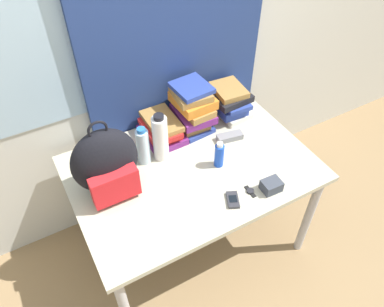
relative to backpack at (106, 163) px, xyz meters
The scene contains 15 objects.
ground_plane 1.12m from the backpack, 50.02° to the right, with size 12.00×12.00×0.00m, color #8C704C.
wall_back 0.71m from the backpack, 46.69° to the left, with size 6.00×0.06×2.50m.
curtain_blue 0.79m from the backpack, 33.86° to the left, with size 1.09×0.04×2.50m.
desk 0.50m from the backpack, ahead, with size 1.28×0.88×0.72m.
backpack is the anchor object (origin of this frame).
book_stack_left 0.46m from the backpack, 29.07° to the left, with size 0.22×0.27×0.13m.
book_stack_center 0.63m from the backpack, 20.11° to the left, with size 0.22×0.27×0.29m.
book_stack_right 0.88m from the backpack, 14.54° to the left, with size 0.23×0.29×0.19m.
water_bottle 0.25m from the backpack, 21.91° to the left, with size 0.07×0.07×0.23m.
sports_bottle 0.33m from the backpack, 13.38° to the left, with size 0.08×0.08×0.29m.
sunscreen_bottle 0.59m from the backpack, 12.94° to the right, with size 0.05×0.05×0.16m.
cell_phone 0.64m from the backpack, 37.14° to the right, with size 0.09×0.11×0.02m.
sunglasses_case 0.74m from the backpack, ahead, with size 0.16×0.08×0.04m.
camera_pouch 0.82m from the backpack, 30.01° to the right, with size 0.10×0.08×0.06m.
wristwatch 0.73m from the backpack, 31.43° to the right, with size 0.04×0.08×0.01m.
Camera 1 is at (-0.67, -0.76, 2.19)m, focal length 35.00 mm.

